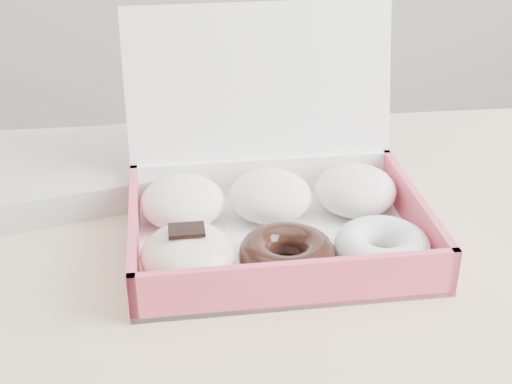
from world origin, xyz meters
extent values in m
cube|color=#CEB088|center=(0.00, 0.00, 0.73)|extent=(1.20, 0.80, 0.04)
cube|color=white|center=(0.02, 0.04, 0.75)|extent=(0.32, 0.24, 0.01)
cube|color=#E34D63|center=(0.02, -0.07, 0.78)|extent=(0.31, 0.02, 0.05)
cube|color=white|center=(0.01, 0.15, 0.78)|extent=(0.31, 0.02, 0.05)
cube|color=#E34D63|center=(-0.14, 0.04, 0.78)|extent=(0.01, 0.23, 0.05)
cube|color=#E34D63|center=(0.17, 0.04, 0.78)|extent=(0.01, 0.23, 0.05)
cube|color=white|center=(0.01, 0.17, 0.87)|extent=(0.32, 0.07, 0.23)
ellipsoid|color=white|center=(-0.08, 0.09, 0.78)|extent=(0.10, 0.10, 0.05)
ellipsoid|color=white|center=(0.02, 0.09, 0.78)|extent=(0.10, 0.10, 0.05)
ellipsoid|color=white|center=(0.11, 0.10, 0.78)|extent=(0.10, 0.10, 0.05)
ellipsoid|color=beige|center=(-0.08, -0.02, 0.78)|extent=(0.10, 0.10, 0.05)
cube|color=black|center=(-0.08, -0.02, 0.81)|extent=(0.04, 0.03, 0.00)
torus|color=black|center=(0.02, -0.01, 0.77)|extent=(0.10, 0.10, 0.03)
torus|color=white|center=(0.12, -0.01, 0.77)|extent=(0.10, 0.10, 0.03)
cube|color=beige|center=(-0.24, 0.20, 0.77)|extent=(0.27, 0.24, 0.04)
camera|label=1|loc=(-0.08, -0.61, 1.17)|focal=50.00mm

